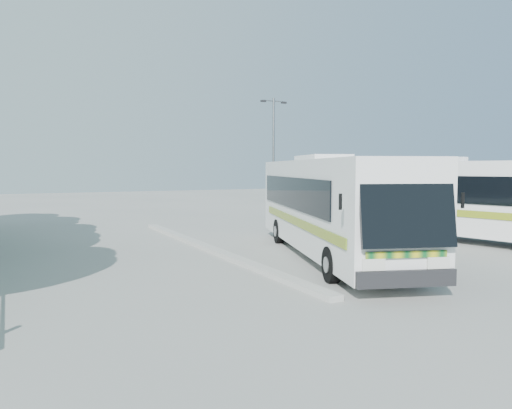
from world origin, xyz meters
TOP-DOWN VIEW (x-y plane):
  - ground at (0.00, 0.00)m, footprint 100.00×100.00m
  - kerb_divider at (-2.30, 2.00)m, footprint 0.40×16.00m
  - coach_main at (0.90, -1.12)m, footprint 5.85×12.00m
  - coach_adjacent at (7.87, 0.16)m, footprint 4.95×12.12m
  - lamppost at (5.12, 10.66)m, footprint 1.73×0.28m

SIDE VIEW (x-z plane):
  - ground at x=0.00m, z-range 0.00..0.00m
  - kerb_divider at x=-2.30m, z-range 0.00..0.15m
  - coach_main at x=0.90m, z-range 0.16..3.45m
  - coach_adjacent at x=7.87m, z-range 0.16..3.46m
  - lamppost at x=5.12m, z-range 0.37..7.45m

